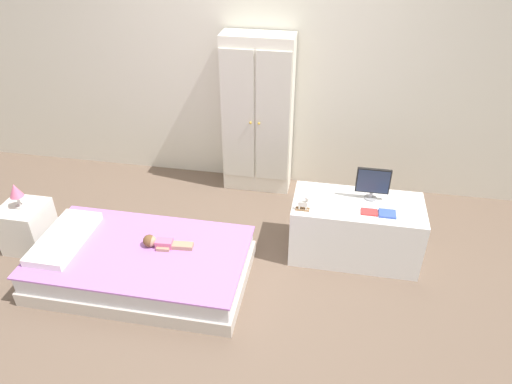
{
  "coord_description": "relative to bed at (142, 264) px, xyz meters",
  "views": [
    {
      "loc": [
        0.75,
        -2.68,
        2.62
      ],
      "look_at": [
        0.19,
        0.38,
        0.58
      ],
      "focal_mm": 32.78,
      "sensor_mm": 36.0,
      "label": 1
    }
  ],
  "objects": [
    {
      "name": "wardrobe",
      "position": [
        0.65,
        1.52,
        0.64
      ],
      "size": [
        0.66,
        0.31,
        1.55
      ],
      "color": "white",
      "rests_on": "ground_plane"
    },
    {
      "name": "back_wall",
      "position": [
        0.62,
        1.71,
        1.21
      ],
      "size": [
        6.4,
        0.05,
        2.7
      ],
      "primitive_type": "cube",
      "color": "silver",
      "rests_on": "ground_plane"
    },
    {
      "name": "book_blue",
      "position": [
        1.84,
        0.48,
        0.39
      ],
      "size": [
        0.13,
        0.11,
        0.02
      ],
      "primitive_type": "cube",
      "color": "blue",
      "rests_on": "tv_stand"
    },
    {
      "name": "pillow",
      "position": [
        -0.62,
        0.0,
        0.17
      ],
      "size": [
        0.32,
        0.67,
        0.06
      ],
      "primitive_type": "cube",
      "color": "white",
      "rests_on": "bed"
    },
    {
      "name": "bed",
      "position": [
        0.0,
        0.0,
        0.0
      ],
      "size": [
        1.64,
        0.93,
        0.28
      ],
      "color": "beige",
      "rests_on": "ground_plane"
    },
    {
      "name": "doll",
      "position": [
        0.13,
        0.08,
        0.18
      ],
      "size": [
        0.39,
        0.14,
        0.1
      ],
      "color": "#D6668E",
      "rests_on": "bed"
    },
    {
      "name": "nightstand",
      "position": [
        -1.1,
        0.2,
        0.07
      ],
      "size": [
        0.35,
        0.35,
        0.41
      ],
      "primitive_type": "cube",
      "color": "silver",
      "rests_on": "ground_plane"
    },
    {
      "name": "rocking_horse_toy",
      "position": [
        1.21,
        0.43,
        0.44
      ],
      "size": [
        0.11,
        0.04,
        0.13
      ],
      "color": "#8E6642",
      "rests_on": "tv_stand"
    },
    {
      "name": "book_red",
      "position": [
        1.71,
        0.48,
        0.39
      ],
      "size": [
        0.12,
        0.09,
        0.01
      ],
      "primitive_type": "cube",
      "color": "#CC3838",
      "rests_on": "tv_stand"
    },
    {
      "name": "tv_monitor",
      "position": [
        1.72,
        0.68,
        0.54
      ],
      "size": [
        0.26,
        0.1,
        0.27
      ],
      "color": "#99999E",
      "rests_on": "tv_stand"
    },
    {
      "name": "ground_plane",
      "position": [
        0.62,
        0.14,
        -0.15
      ],
      "size": [
        10.0,
        10.0,
        0.02
      ],
      "primitive_type": "cube",
      "color": "brown"
    },
    {
      "name": "tv_stand",
      "position": [
        1.63,
        0.59,
        0.12
      ],
      "size": [
        1.03,
        0.5,
        0.52
      ],
      "primitive_type": "cube",
      "color": "white",
      "rests_on": "ground_plane"
    },
    {
      "name": "table_lamp",
      "position": [
        -1.1,
        0.2,
        0.42
      ],
      "size": [
        0.11,
        0.11,
        0.22
      ],
      "color": "#B7B2AD",
      "rests_on": "nightstand"
    }
  ]
}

